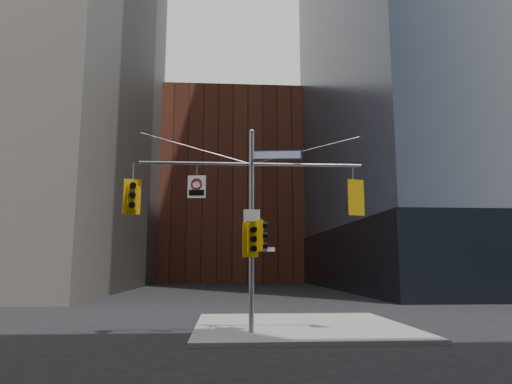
{
  "coord_description": "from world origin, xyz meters",
  "views": [
    {
      "loc": [
        -0.91,
        -14.0,
        2.43
      ],
      "look_at": [
        0.16,
        2.0,
        4.99
      ],
      "focal_mm": 32.0,
      "sensor_mm": 36.0,
      "label": 1
    }
  ],
  "objects": [
    {
      "name": "street_sign_blade",
      "position": [
        0.92,
        2.0,
        6.35
      ],
      "size": [
        1.78,
        0.26,
        0.35
      ],
      "rotation": [
        0.0,
        0.0,
        -0.12
      ],
      "color": "navy",
      "rests_on": "ground"
    },
    {
      "name": "street_blade_ns",
      "position": [
        0.0,
        2.45,
        2.78
      ],
      "size": [
        0.14,
        0.77,
        0.15
      ],
      "rotation": [
        0.0,
        0.0,
        0.14
      ],
      "color": "#145926",
      "rests_on": "ground"
    },
    {
      "name": "traffic_light_pole_front",
      "position": [
        -0.0,
        1.73,
        3.28
      ],
      "size": [
        0.56,
        0.53,
        1.2
      ],
      "rotation": [
        0.0,
        0.0,
        0.26
      ],
      "color": "#EFB50C",
      "rests_on": "ground"
    },
    {
      "name": "traffic_light_east_arm",
      "position": [
        3.7,
        1.99,
        4.8
      ],
      "size": [
        0.61,
        0.56,
        1.29
      ],
      "rotation": [
        0.0,
        0.0,
        3.37
      ],
      "color": "#EFB50C",
      "rests_on": "ground"
    },
    {
      "name": "street_blade_ew",
      "position": [
        0.45,
        2.0,
        2.95
      ],
      "size": [
        0.75,
        0.07,
        0.15
      ],
      "rotation": [
        0.0,
        0.0,
        0.06
      ],
      "color": "silver",
      "rests_on": "ground"
    },
    {
      "name": "signal_assembly",
      "position": [
        0.0,
        1.99,
        4.42
      ],
      "size": [
        8.0,
        0.8,
        7.3
      ],
      "color": "gray",
      "rests_on": "ground"
    },
    {
      "name": "traffic_light_pole_side",
      "position": [
        0.32,
        1.99,
        3.45
      ],
      "size": [
        0.45,
        0.38,
        1.08
      ],
      "rotation": [
        0.0,
        0.0,
        1.41
      ],
      "color": "#EFB50C",
      "rests_on": "ground"
    },
    {
      "name": "podium_ne",
      "position": [
        28.0,
        32.0,
        3.0
      ],
      "size": [
        36.4,
        36.4,
        6.0
      ],
      "primitive_type": "cube",
      "color": "black",
      "rests_on": "ground"
    },
    {
      "name": "brick_midrise",
      "position": [
        0.0,
        58.0,
        14.0
      ],
      "size": [
        26.0,
        20.0,
        28.0
      ],
      "primitive_type": "cube",
      "color": "brown",
      "rests_on": "ground"
    },
    {
      "name": "regulatory_sign_pole",
      "position": [
        0.0,
        1.88,
        3.94
      ],
      "size": [
        0.58,
        0.04,
        0.76
      ],
      "rotation": [
        0.0,
        0.0,
        0.0
      ],
      "color": "silver",
      "rests_on": "ground"
    },
    {
      "name": "sidewalk_corner",
      "position": [
        2.0,
        4.0,
        0.07
      ],
      "size": [
        8.0,
        8.0,
        0.15
      ],
      "primitive_type": "cube",
      "color": "gray",
      "rests_on": "ground"
    },
    {
      "name": "regulatory_sign_arm",
      "position": [
        -1.95,
        1.97,
        5.18
      ],
      "size": [
        0.64,
        0.12,
        0.8
      ],
      "rotation": [
        0.0,
        0.0,
        -0.12
      ],
      "color": "silver",
      "rests_on": "ground"
    },
    {
      "name": "ground",
      "position": [
        0.0,
        0.0,
        0.0
      ],
      "size": [
        160.0,
        160.0,
        0.0
      ],
      "primitive_type": "plane",
      "color": "black",
      "rests_on": "ground"
    },
    {
      "name": "traffic_light_west_arm",
      "position": [
        -4.18,
        2.01,
        4.8
      ],
      "size": [
        0.59,
        0.55,
        1.26
      ],
      "rotation": [
        0.0,
        0.0,
        0.24
      ],
      "color": "#EFB50C",
      "rests_on": "ground"
    }
  ]
}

